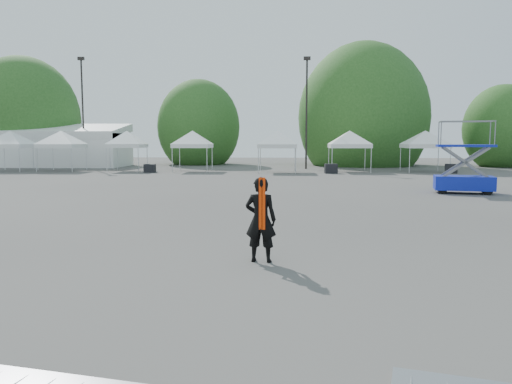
{
  "coord_description": "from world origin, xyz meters",
  "views": [
    {
      "loc": [
        1.24,
        -12.57,
        2.59
      ],
      "look_at": [
        0.5,
        -0.28,
        1.3
      ],
      "focal_mm": 35.0,
      "sensor_mm": 36.0,
      "label": 1
    }
  ],
  "objects": [
    {
      "name": "marquee",
      "position": [
        -22.0,
        35.0,
        1.97
      ],
      "size": [
        15.0,
        6.25,
        4.23
      ],
      "color": "white",
      "rests_on": "ground"
    },
    {
      "name": "tree_mid_e",
      "position": [
        9.0,
        39.0,
        4.84
      ],
      "size": [
        5.12,
        5.12,
        7.79
      ],
      "color": "#382314",
      "rests_on": "ground"
    },
    {
      "name": "tent_b",
      "position": [
        -17.33,
        27.77,
        3.06
      ],
      "size": [
        4.44,
        4.44,
        3.88
      ],
      "color": "silver",
      "rests_on": "ground"
    },
    {
      "name": "ground",
      "position": [
        0.0,
        0.0,
        0.0
      ],
      "size": [
        120.0,
        120.0,
        0.0
      ],
      "primitive_type": "plane",
      "color": "#474442",
      "rests_on": "ground"
    },
    {
      "name": "tent_a",
      "position": [
        -21.57,
        27.62,
        3.06
      ],
      "size": [
        4.42,
        4.42,
        3.88
      ],
      "color": "silver",
      "rests_on": "ground"
    },
    {
      "name": "tent_c",
      "position": [
        -12.01,
        28.39,
        3.06
      ],
      "size": [
        3.98,
        3.98,
        3.88
      ],
      "color": "silver",
      "rests_on": "ground"
    },
    {
      "name": "crate_mid",
      "position": [
        4.7,
        26.23,
        0.37
      ],
      "size": [
        1.0,
        0.8,
        0.74
      ],
      "primitive_type": "cube",
      "rotation": [
        0.0,
        0.0,
        0.07
      ],
      "color": "black",
      "rests_on": "ground"
    },
    {
      "name": "man",
      "position": [
        0.71,
        -2.15,
        0.91
      ],
      "size": [
        0.71,
        0.52,
        1.82
      ],
      "rotation": [
        0.0,
        0.0,
        3.02
      ],
      "color": "black",
      "rests_on": "ground"
    },
    {
      "name": "tree_far_w",
      "position": [
        -26.0,
        38.0,
        4.54
      ],
      "size": [
        4.8,
        4.8,
        7.3
      ],
      "color": "#382314",
      "rests_on": "ground"
    },
    {
      "name": "light_pole_east",
      "position": [
        3.0,
        32.0,
        5.52
      ],
      "size": [
        0.6,
        0.25,
        9.8
      ],
      "color": "black",
      "rests_on": "ground"
    },
    {
      "name": "scissor_lift",
      "position": [
        9.85,
        12.07,
        1.76
      ],
      "size": [
        2.91,
        1.84,
        3.49
      ],
      "rotation": [
        0.0,
        0.0,
        -0.19
      ],
      "color": "#0C18A1",
      "rests_on": "ground"
    },
    {
      "name": "tent_d",
      "position": [
        -6.46,
        28.2,
        3.06
      ],
      "size": [
        4.24,
        4.24,
        3.88
      ],
      "color": "silver",
      "rests_on": "ground"
    },
    {
      "name": "tent_f",
      "position": [
        6.36,
        28.49,
        3.06
      ],
      "size": [
        4.58,
        4.58,
        3.88
      ],
      "color": "silver",
      "rests_on": "ground"
    },
    {
      "name": "crate_west",
      "position": [
        -9.57,
        26.36,
        0.33
      ],
      "size": [
        0.86,
        0.68,
        0.66
      ],
      "primitive_type": "cube",
      "rotation": [
        0.0,
        0.0,
        0.02
      ],
      "color": "black",
      "rests_on": "ground"
    },
    {
      "name": "tent_e",
      "position": [
        0.53,
        27.3,
        3.06
      ],
      "size": [
        4.34,
        4.34,
        3.88
      ],
      "color": "silver",
      "rests_on": "ground"
    },
    {
      "name": "light_pole_west",
      "position": [
        -18.0,
        34.0,
        5.77
      ],
      "size": [
        0.6,
        0.25,
        10.3
      ],
      "color": "black",
      "rests_on": "ground"
    },
    {
      "name": "crate_east",
      "position": [
        14.02,
        26.9,
        0.36
      ],
      "size": [
        1.11,
        0.98,
        0.73
      ],
      "primitive_type": "cube",
      "rotation": [
        0.0,
        0.0,
        -0.31
      ],
      "color": "black",
      "rests_on": "ground"
    },
    {
      "name": "tree_mid_w",
      "position": [
        -8.0,
        40.0,
        3.93
      ],
      "size": [
        4.16,
        4.16,
        6.33
      ],
      "color": "#382314",
      "rests_on": "ground"
    },
    {
      "name": "tree_far_e",
      "position": [
        22.0,
        37.0,
        3.63
      ],
      "size": [
        3.84,
        3.84,
        5.84
      ],
      "color": "#382314",
      "rests_on": "ground"
    },
    {
      "name": "tent_g",
      "position": [
        12.41,
        28.54,
        3.06
      ],
      "size": [
        4.7,
        4.7,
        3.88
      ],
      "color": "silver",
      "rests_on": "ground"
    }
  ]
}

